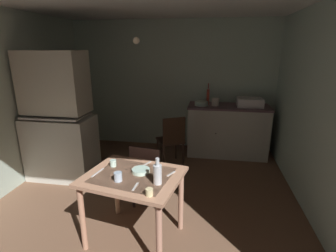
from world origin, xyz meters
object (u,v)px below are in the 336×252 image
(glass_bottle, at_px, (158,174))
(dining_table, at_px, (133,185))
(hand_pump, at_px, (208,95))
(chair_far_side, at_px, (149,173))
(mixing_bowl_counter, at_px, (201,103))
(teacup_cream, at_px, (149,192))
(serving_bowl_wide, at_px, (141,171))
(hutch_cabinet, at_px, (59,121))
(chair_by_counter, at_px, (172,139))
(sink_basin, at_px, (250,102))

(glass_bottle, bearing_deg, dining_table, 155.81)
(hand_pump, xyz_separation_m, glass_bottle, (-0.40, -2.65, -0.26))
(chair_far_side, relative_size, glass_bottle, 3.29)
(mixing_bowl_counter, height_order, teacup_cream, mixing_bowl_counter)
(hand_pump, bearing_deg, dining_table, -104.83)
(hand_pump, xyz_separation_m, serving_bowl_wide, (-0.61, -2.46, -0.34))
(hutch_cabinet, xyz_separation_m, mixing_bowl_counter, (2.05, 1.26, 0.08))
(serving_bowl_wide, bearing_deg, hand_pump, 76.15)
(chair_far_side, bearing_deg, chair_by_counter, 85.36)
(mixing_bowl_counter, bearing_deg, chair_by_counter, -126.25)
(mixing_bowl_counter, relative_size, serving_bowl_wide, 1.33)
(serving_bowl_wide, height_order, teacup_cream, teacup_cream)
(dining_table, height_order, glass_bottle, glass_bottle)
(dining_table, distance_m, teacup_cream, 0.44)
(teacup_cream, xyz_separation_m, glass_bottle, (0.03, 0.21, 0.07))
(sink_basin, xyz_separation_m, chair_by_counter, (-1.30, -0.67, -0.54))
(dining_table, distance_m, serving_bowl_wide, 0.16)
(chair_far_side, distance_m, glass_bottle, 0.87)
(chair_by_counter, xyz_separation_m, teacup_cream, (0.14, -2.15, 0.30))
(serving_bowl_wide, bearing_deg, mixing_bowl_counter, 78.13)
(sink_basin, height_order, dining_table, sink_basin)
(dining_table, height_order, chair_far_side, chair_far_side)
(mixing_bowl_counter, distance_m, chair_by_counter, 0.91)
(chair_by_counter, bearing_deg, dining_table, -93.42)
(hutch_cabinet, relative_size, teacup_cream, 29.21)
(sink_basin, height_order, glass_bottle, sink_basin)
(hutch_cabinet, xyz_separation_m, serving_bowl_wide, (1.55, -1.10, -0.13))
(mixing_bowl_counter, xyz_separation_m, serving_bowl_wide, (-0.50, -2.37, -0.21))
(mixing_bowl_counter, distance_m, glass_bottle, 2.57)
(sink_basin, xyz_separation_m, teacup_cream, (-1.16, -2.82, -0.24))
(hand_pump, bearing_deg, teacup_cream, -98.43)
(glass_bottle, bearing_deg, chair_far_side, 109.79)
(dining_table, height_order, serving_bowl_wide, serving_bowl_wide)
(hand_pump, xyz_separation_m, mixing_bowl_counter, (-0.11, -0.10, -0.13))
(mixing_bowl_counter, height_order, glass_bottle, mixing_bowl_counter)
(hutch_cabinet, distance_m, chair_by_counter, 1.77)
(sink_basin, xyz_separation_m, hand_pump, (-0.74, 0.05, 0.09))
(hand_pump, xyz_separation_m, chair_by_counter, (-0.56, -0.71, -0.63))
(hand_pump, xyz_separation_m, chair_far_side, (-0.66, -1.92, -0.65))
(chair_far_side, bearing_deg, mixing_bowl_counter, 73.24)
(dining_table, height_order, teacup_cream, teacup_cream)
(glass_bottle, bearing_deg, hutch_cabinet, 143.72)
(hand_pump, bearing_deg, sink_basin, -3.50)
(teacup_cream, bearing_deg, dining_table, 126.38)
(hand_pump, distance_m, dining_table, 2.66)
(mixing_bowl_counter, xyz_separation_m, dining_table, (-0.56, -2.43, -0.34))
(glass_bottle, bearing_deg, chair_by_counter, 94.87)
(dining_table, bearing_deg, teacup_cream, -53.62)
(hand_pump, distance_m, glass_bottle, 2.69)
(sink_basin, bearing_deg, teacup_cream, -112.45)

